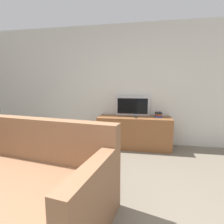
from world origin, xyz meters
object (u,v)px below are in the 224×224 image
object	(u,v)px
tv_stand	(134,132)
remote_on_stand	(136,117)
book_stack	(158,115)
couch	(13,184)
television	(133,106)

from	to	relation	value
tv_stand	remote_on_stand	world-z (taller)	remote_on_stand
book_stack	remote_on_stand	size ratio (longest dim) A/B	1.04
couch	television	bearing A→B (deg)	74.65
book_stack	television	bearing A→B (deg)	163.83
television	book_stack	world-z (taller)	television
television	remote_on_stand	bearing A→B (deg)	-72.45
tv_stand	couch	world-z (taller)	couch
television	couch	world-z (taller)	television
television	remote_on_stand	world-z (taller)	television
couch	remote_on_stand	distance (m)	2.42
tv_stand	television	size ratio (longest dim) A/B	2.05
book_stack	remote_on_stand	distance (m)	0.47
remote_on_stand	television	bearing A→B (deg)	107.55
book_stack	remote_on_stand	xyz separation A→B (m)	(-0.46, -0.10, -0.04)
couch	book_stack	world-z (taller)	couch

